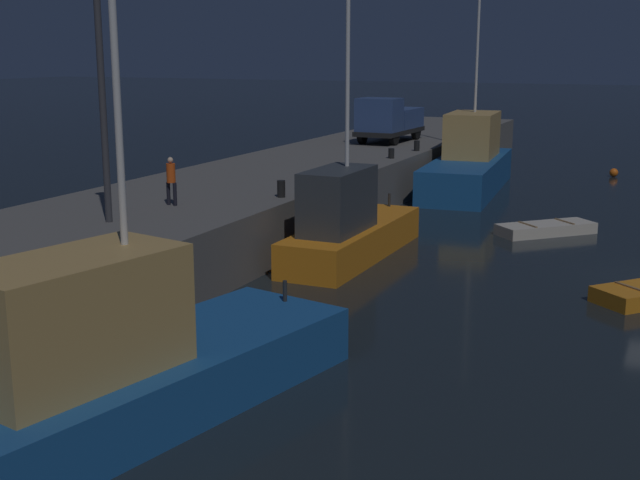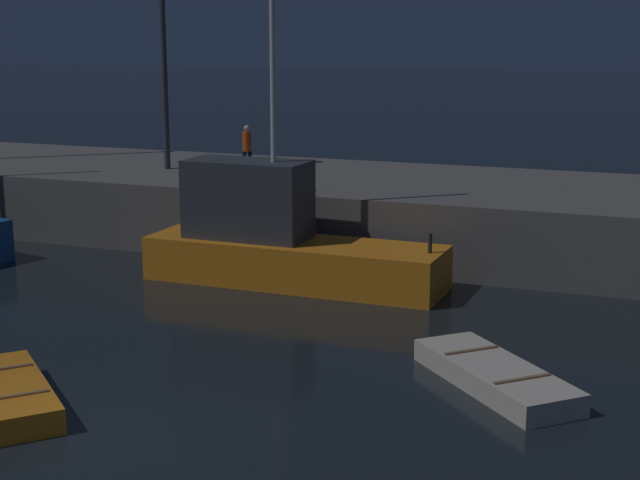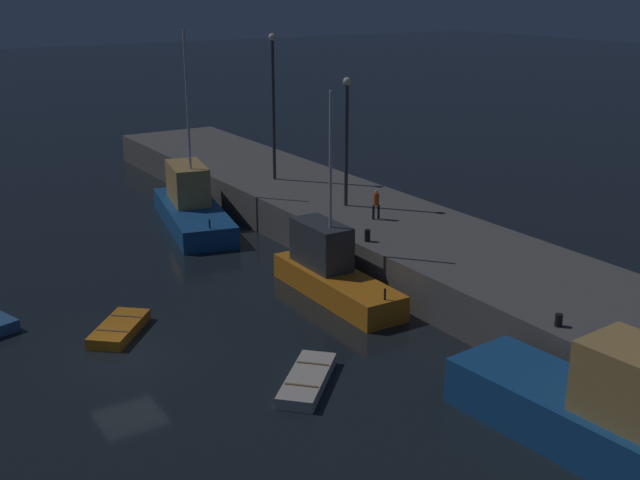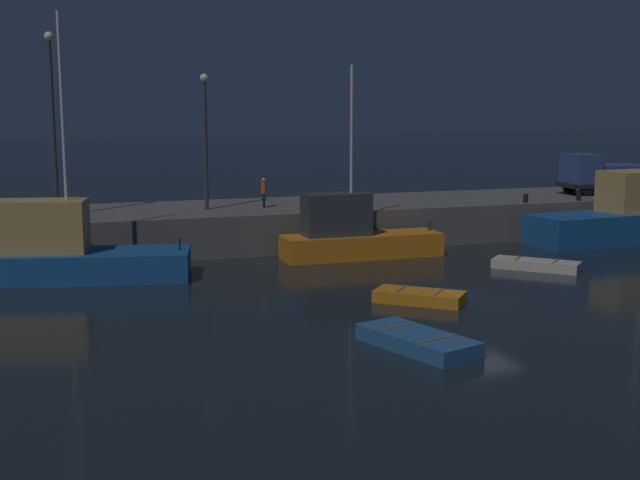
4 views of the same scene
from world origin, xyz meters
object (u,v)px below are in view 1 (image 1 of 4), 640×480
(mooring_buoy_mid, at_px, (614,173))
(bollard_west, at_px, (391,153))
(dockworker, at_px, (171,178))
(bollard_east, at_px, (281,189))
(utility_truck, at_px, (389,120))
(fishing_trawler_red, at_px, (348,226))
(bollard_central, at_px, (417,146))
(dinghy_red_small, at_px, (546,229))
(fishing_boat_blue, at_px, (469,164))
(lamp_post_east, at_px, (101,79))
(fishing_boat_white, at_px, (117,366))

(mooring_buoy_mid, relative_size, bollard_west, 1.03)
(dockworker, xyz_separation_m, bollard_west, (14.45, -2.49, -0.66))
(bollard_west, distance_m, bollard_east, 11.63)
(utility_truck, distance_m, bollard_west, 7.33)
(fishing_trawler_red, height_order, bollard_central, fishing_trawler_red)
(fishing_trawler_red, height_order, dinghy_red_small, fishing_trawler_red)
(mooring_buoy_mid, distance_m, utility_truck, 13.24)
(fishing_trawler_red, relative_size, mooring_buoy_mid, 19.46)
(fishing_boat_blue, relative_size, bollard_central, 21.72)
(bollard_west, relative_size, bollard_central, 0.91)
(bollard_central, bearing_deg, dinghy_red_small, -134.89)
(dinghy_red_small, bearing_deg, bollard_east, 133.07)
(fishing_boat_blue, distance_m, bollard_west, 5.49)
(lamp_post_east, distance_m, dockworker, 4.44)
(mooring_buoy_mid, bearing_deg, bollard_west, 145.28)
(mooring_buoy_mid, bearing_deg, fishing_boat_white, 171.59)
(lamp_post_east, relative_size, utility_truck, 1.29)
(fishing_boat_white, xyz_separation_m, dockworker, (10.58, 5.77, 1.78))
(fishing_trawler_red, xyz_separation_m, dinghy_red_small, (6.88, -5.52, -0.93))
(dinghy_red_small, bearing_deg, fishing_boat_white, 167.46)
(dinghy_red_small, bearing_deg, mooring_buoy_mid, -3.29)
(fishing_boat_white, relative_size, bollard_west, 24.17)
(lamp_post_east, height_order, bollard_west, lamp_post_east)
(fishing_boat_blue, bearing_deg, bollard_central, 122.05)
(lamp_post_east, xyz_separation_m, utility_truck, (24.30, -0.12, -2.92))
(dockworker, bearing_deg, lamp_post_east, 176.89)
(mooring_buoy_mid, xyz_separation_m, bollard_central, (-9.44, 8.69, 2.08))
(fishing_boat_white, bearing_deg, bollard_west, 7.46)
(fishing_boat_white, distance_m, lamp_post_east, 10.83)
(utility_truck, distance_m, dockworker, 21.26)
(utility_truck, bearing_deg, bollard_central, -141.80)
(bollard_central, relative_size, bollard_east, 0.89)
(fishing_boat_blue, distance_m, dockworker, 19.95)
(fishing_trawler_red, relative_size, fishing_boat_blue, 0.84)
(lamp_post_east, bearing_deg, bollard_central, -7.75)
(utility_truck, bearing_deg, lamp_post_east, 179.72)
(bollard_east, bearing_deg, dockworker, 137.78)
(dinghy_red_small, bearing_deg, bollard_west, 61.28)
(mooring_buoy_mid, relative_size, utility_truck, 0.09)
(bollard_central, bearing_deg, fishing_trawler_red, -171.45)
(lamp_post_east, height_order, utility_truck, lamp_post_east)
(fishing_boat_blue, relative_size, lamp_post_east, 1.60)
(fishing_boat_white, relative_size, utility_truck, 2.09)
(fishing_trawler_red, bearing_deg, fishing_boat_white, -176.23)
(bollard_east, bearing_deg, dinghy_red_small, -46.93)
(dockworker, distance_m, bollard_east, 3.85)
(bollard_west, bearing_deg, fishing_trawler_red, -168.07)
(fishing_boat_blue, height_order, fishing_boat_white, fishing_boat_white)
(fishing_boat_blue, bearing_deg, mooring_buoy_mid, -38.59)
(fishing_boat_blue, height_order, mooring_buoy_mid, fishing_boat_blue)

